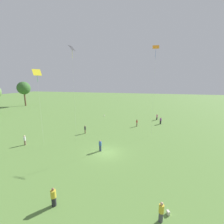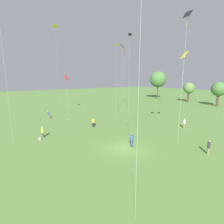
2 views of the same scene
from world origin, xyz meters
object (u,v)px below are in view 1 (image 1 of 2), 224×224
person_5 (157,117)px  picnic_bag_1 (104,116)px  person_2 (100,146)px  person_4 (161,212)px  person_8 (161,121)px  person_0 (137,123)px  kite_5 (72,53)px  kite_0 (37,74)px  person_1 (54,197)px  kite_2 (156,51)px  person_7 (25,140)px  picnic_bag_0 (168,213)px  person_6 (85,129)px

person_5 → picnic_bag_1: person_5 is taller
person_2 → person_4: bearing=-12.1°
person_5 → person_8: person_8 is taller
person_0 → kite_5: bearing=122.5°
kite_0 → person_4: bearing=-39.5°
person_1 → kite_2: size_ratio=0.10×
person_7 → person_8: bearing=57.3°
person_5 → kite_2: 20.74m
person_2 → kite_0: 15.17m
person_5 → person_8: bearing=-107.3°
person_1 → picnic_bag_1: bearing=-115.7°
person_2 → person_7: (-1.10, 13.42, -0.02)m
person_1 → person_4: 9.12m
kite_5 → picnic_bag_0: (-12.52, -14.94, -15.37)m
person_2 → person_4: size_ratio=1.04×
person_6 → person_2: bearing=-175.4°
kite_0 → kite_2: (9.29, -18.16, 4.41)m
person_5 → kite_0: kite_0 is taller
picnic_bag_0 → picnic_bag_1: size_ratio=1.15×
person_0 → kite_2: bearing=-166.3°
person_8 → picnic_bag_0: person_8 is taller
kite_0 → picnic_bag_0: bearing=-36.8°
kite_0 → kite_2: kite_2 is taller
person_2 → kite_2: (9.13, -7.78, 15.48)m
person_5 → picnic_bag_0: size_ratio=4.92×
person_8 → person_4: bearing=-6.1°
kite_5 → picnic_bag_0: size_ratio=48.98×
person_2 → picnic_bag_1: bearing=144.3°
person_2 → kite_2: bearing=87.8°
person_8 → kite_5: size_ratio=0.11×
person_7 → kite_0: bearing=34.5°
person_6 → kite_5: (-3.99, -0.07, 14.64)m
person_6 → person_7: person_6 is taller
kite_0 → person_5: bearing=38.1°
person_7 → kite_5: size_ratio=0.10×
picnic_bag_1 → kite_0: bearing=171.4°
person_5 → kite_2: bearing=-123.9°
person_4 → person_6: size_ratio=0.99×
person_1 → person_2: person_2 is taller
person_8 → picnic_bag_0: size_ratio=5.20×
person_4 → person_7: 23.89m
person_2 → kite_0: size_ratio=0.14×
person_0 → kite_5: 21.38m
kite_0 → person_8: bearing=31.1°
person_6 → person_7: size_ratio=1.01×
person_2 → kite_0: kite_0 is taller
kite_0 → kite_2: size_ratio=0.73×
person_2 → person_4: 13.47m
person_5 → kite_0: size_ratio=0.13×
kite_2 → person_7: bearing=-110.5°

